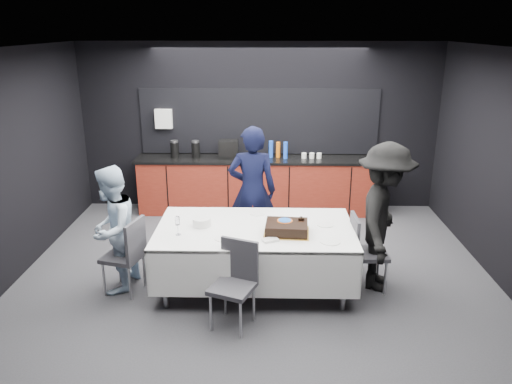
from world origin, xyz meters
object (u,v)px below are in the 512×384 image
(chair_right, at_px, (363,247))
(party_table, at_px, (255,238))
(person_center, at_px, (252,191))
(person_right, at_px, (384,218))
(cake_assembly, at_px, (287,228))
(chair_left, at_px, (128,251))
(champagne_flute, at_px, (178,222))
(person_left, at_px, (112,230))
(plate_stack, at_px, (202,222))
(chair_near, at_px, (235,277))

(chair_right, bearing_deg, party_table, 179.84)
(person_center, bearing_deg, person_right, 148.31)
(person_center, bearing_deg, cake_assembly, 109.58)
(chair_left, relative_size, chair_right, 1.00)
(chair_left, distance_m, person_right, 3.02)
(person_right, bearing_deg, cake_assembly, 117.40)
(party_table, height_order, champagne_flute, champagne_flute)
(person_center, bearing_deg, chair_right, 142.76)
(person_center, height_order, person_left, person_center)
(cake_assembly, relative_size, person_center, 0.30)
(cake_assembly, relative_size, plate_stack, 2.50)
(plate_stack, bearing_deg, cake_assembly, -10.87)
(chair_left, bearing_deg, champagne_flute, -6.80)
(cake_assembly, xyz_separation_m, person_left, (-2.04, 0.08, -0.08))
(champagne_flute, bearing_deg, chair_right, 6.35)
(chair_left, height_order, person_right, person_right)
(plate_stack, bearing_deg, person_right, 0.55)
(party_table, height_order, cake_assembly, cake_assembly)
(party_table, distance_m, champagne_flute, 0.95)
(champagne_flute, distance_m, chair_left, 0.74)
(cake_assembly, bearing_deg, chair_right, 9.93)
(chair_near, bearing_deg, chair_left, 154.74)
(person_left, relative_size, person_right, 0.85)
(cake_assembly, relative_size, chair_near, 0.58)
(cake_assembly, height_order, person_left, person_left)
(chair_left, distance_m, person_center, 1.87)
(chair_right, height_order, person_center, person_center)
(champagne_flute, bearing_deg, party_table, 15.63)
(cake_assembly, xyz_separation_m, chair_left, (-1.85, -0.01, -0.31))
(chair_left, bearing_deg, chair_near, -25.26)
(cake_assembly, bearing_deg, person_center, 110.32)
(cake_assembly, relative_size, chair_left, 0.58)
(chair_left, xyz_separation_m, chair_near, (1.30, -0.61, 0.00))
(chair_left, bearing_deg, cake_assembly, 0.18)
(cake_assembly, distance_m, person_right, 1.17)
(cake_assembly, distance_m, chair_left, 1.87)
(cake_assembly, xyz_separation_m, plate_stack, (-1.00, 0.19, -0.01))
(chair_left, bearing_deg, chair_right, 3.44)
(party_table, xyz_separation_m, chair_right, (1.28, -0.00, -0.11))
(person_left, xyz_separation_m, person_right, (3.19, 0.13, 0.13))
(cake_assembly, xyz_separation_m, person_center, (-0.43, 1.16, 0.05))
(chair_near, relative_size, person_right, 0.52)
(chair_near, bearing_deg, plate_stack, 118.93)
(champagne_flute, xyz_separation_m, person_left, (-0.81, 0.16, -0.17))
(plate_stack, bearing_deg, person_center, 59.35)
(chair_left, bearing_deg, person_right, 4.17)
(plate_stack, relative_size, chair_near, 0.23)
(person_center, bearing_deg, plate_stack, 58.62)
(cake_assembly, relative_size, champagne_flute, 2.41)
(champagne_flute, relative_size, chair_left, 0.24)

